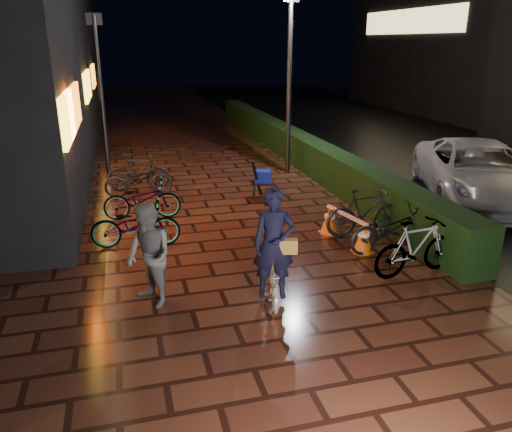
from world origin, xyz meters
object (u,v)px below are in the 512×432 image
object	(u,v)px
van	(477,172)
cyclist	(274,261)
traffic_barrier	(346,228)
cart_assembly	(262,178)
bystander_person	(149,256)

from	to	relation	value
van	cyclist	xyz separation A→B (m)	(-6.69, -3.83, -0.05)
traffic_barrier	cart_assembly	world-z (taller)	cart_assembly
cyclist	cart_assembly	bearing A→B (deg)	76.08
bystander_person	cart_assembly	bearing A→B (deg)	121.07
bystander_person	van	distance (m)	9.24
van	cart_assembly	world-z (taller)	van
cart_assembly	cyclist	bearing A→B (deg)	-103.92
cyclist	cart_assembly	size ratio (longest dim) A/B	1.79
cyclist	traffic_barrier	distance (m)	2.98
bystander_person	traffic_barrier	distance (m)	4.40
van	cyclist	size ratio (longest dim) A/B	2.85
bystander_person	cyclist	xyz separation A→B (m)	(1.89, -0.41, -0.13)
traffic_barrier	cyclist	bearing A→B (deg)	-137.39
bystander_person	van	bearing A→B (deg)	85.52
traffic_barrier	bystander_person	bearing A→B (deg)	-158.62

